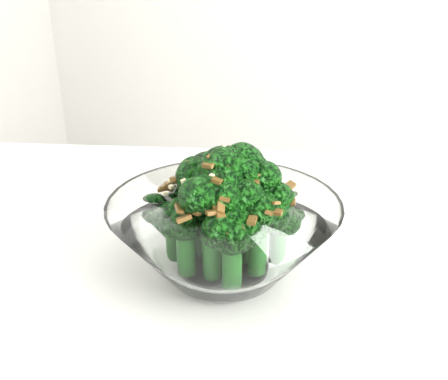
% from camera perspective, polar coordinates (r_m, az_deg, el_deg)
% --- Properties ---
extents(table, '(1.41, 1.18, 0.75)m').
position_cam_1_polar(table, '(0.47, 3.19, -20.41)').
color(table, white).
rests_on(table, ground).
extents(broccoli_dish, '(0.20, 0.20, 0.13)m').
position_cam_1_polar(broccoli_dish, '(0.44, -0.04, -4.30)').
color(broccoli_dish, white).
rests_on(broccoli_dish, table).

